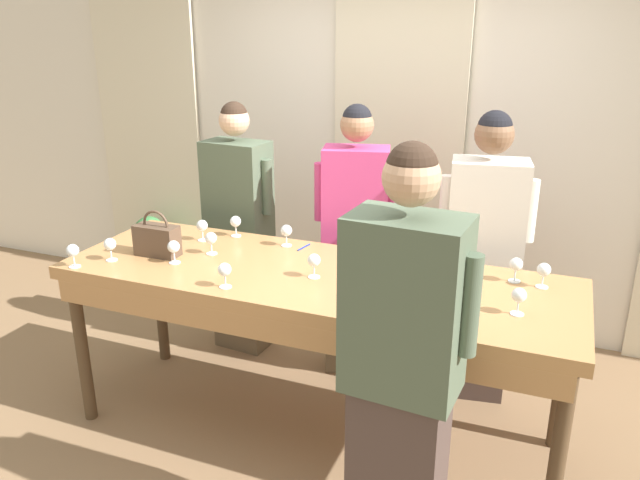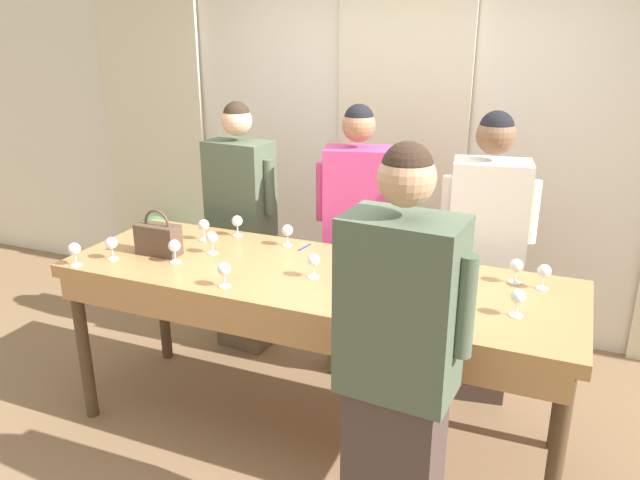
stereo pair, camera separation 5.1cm
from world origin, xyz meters
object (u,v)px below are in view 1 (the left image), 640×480
Objects in this scene: wine_bottle at (451,275)px; potted_plant at (152,254)px; wine_glass_by_handbag at (519,296)px; guest_cream_sweater at (483,259)px; tasting_bar at (312,289)px; guest_pink_top at (355,242)px; host_pouring at (402,375)px; wine_glass_near_host at (516,265)px; wine_glass_back_mid at (110,245)px; wine_glass_center_left at (314,261)px; wine_glass_front_left at (202,226)px; wine_glass_front_mid at (544,271)px; handbag at (157,239)px; wine_glass_by_bottle at (225,270)px; wine_glass_center_mid at (174,248)px; guest_olive_jacket at (239,229)px; wine_glass_back_left at (236,222)px; wine_glass_center_right at (73,251)px; wine_glass_front_right at (211,239)px; wine_glass_back_right at (286,231)px.

wine_bottle reaches higher than potted_plant.
wine_glass_by_handbag is 0.90m from guest_cream_sweater.
tasting_bar is 0.76m from guest_pink_top.
guest_cream_sweater is at bearing 85.98° from host_pouring.
wine_glass_by_handbag is (0.05, -0.37, 0.00)m from wine_glass_near_host.
guest_pink_top reaches higher than wine_glass_back_mid.
wine_glass_front_left is at bearing 161.57° from wine_glass_center_left.
host_pouring is at bearing -107.71° from wine_glass_near_host.
wine_glass_front_mid is (1.90, 0.02, 0.00)m from wine_glass_front_left.
wine_glass_back_mid is at bearing -139.27° from handbag.
wine_glass_center_left and wine_glass_back_mid have the same top height.
wine_glass_by_bottle is at bearing -43.90° from potted_plant.
wine_glass_center_left and wine_glass_by_handbag have the same top height.
wine_glass_by_handbag is (2.10, 0.13, 0.00)m from wine_glass_back_mid.
guest_olive_jacket is (-0.10, 0.88, -0.18)m from wine_glass_center_mid.
wine_glass_near_host is 0.07× the size of guest_olive_jacket.
handbag is (-0.90, -0.06, 0.18)m from tasting_bar.
wine_glass_center_left is at bearing -31.51° from wine_glass_back_left.
wine_bottle is at bearing 1.13° from handbag.
wine_glass_center_right is at bearing -169.83° from wine_bottle.
wine_glass_center_left is 1.09m from guest_cream_sweater.
guest_cream_sweater is (1.55, 0.52, -0.16)m from wine_glass_front_left.
tasting_bar is 21.19× the size of wine_glass_back_left.
wine_glass_back_mid is 1.92m from potted_plant.
wine_glass_back_mid is at bearing -170.38° from wine_glass_center_left.
wine_glass_front_right is at bearing -42.04° from potted_plant.
guest_olive_jacket is at bearing 107.05° from wine_glass_front_right.
wine_glass_center_mid is at bearing 156.46° from wine_glass_by_bottle.
wine_glass_front_right is 0.07× the size of guest_pink_top.
tasting_bar is 1.07m from guest_cream_sweater.
guest_olive_jacket is 1.60m from guest_cream_sweater.
wine_glass_center_mid is 1.00× the size of wine_glass_by_handbag.
wine_glass_back_left and wine_glass_back_right have the same top height.
wine_glass_by_bottle is (-1.30, -0.59, 0.00)m from wine_glass_near_host.
tasting_bar is 1.56× the size of guest_olive_jacket.
guest_pink_top is at bearing 43.16° from handbag.
wine_glass_center_mid is at bearing -133.45° from wine_glass_back_right.
wine_glass_center_mid is 0.07× the size of host_pouring.
handbag reaches higher than wine_glass_back_left.
wine_glass_back_right is 1.00× the size of wine_glass_by_bottle.
wine_glass_center_mid is (0.15, -0.07, -0.00)m from handbag.
handbag is 0.25m from wine_glass_back_mid.
wine_glass_center_left is (0.92, 0.03, -0.00)m from handbag.
wine_glass_front_mid is 0.62m from guest_cream_sweater.
handbag is 0.50m from wine_glass_back_left.
wine_bottle reaches higher than wine_glass_back_left.
guest_cream_sweater is 1.46m from host_pouring.
wine_glass_center_right and wine_glass_by_bottle have the same top height.
tasting_bar is 1.13m from guest_olive_jacket.
wine_glass_front_right is 0.32m from wine_glass_back_left.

